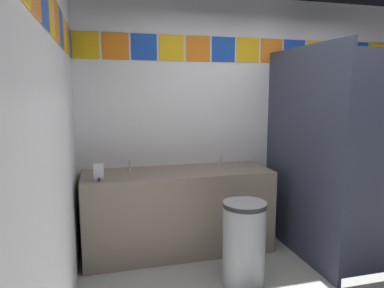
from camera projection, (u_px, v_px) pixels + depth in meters
name	position (u px, v px, depth m)	size (l,w,h in m)	color
wall_back	(245.00, 119.00, 4.07)	(3.75, 0.09, 2.67)	silver
wall_side	(48.00, 148.00, 1.98)	(0.09, 3.29, 2.67)	silver
vanity_counter	(178.00, 210.00, 3.66)	(1.91, 0.62, 0.85)	gray
faucet_left	(130.00, 167.00, 3.55)	(0.04, 0.10, 0.14)	silver
faucet_right	(219.00, 162.00, 3.79)	(0.04, 0.10, 0.14)	silver
soap_dispenser	(99.00, 172.00, 3.21)	(0.09, 0.09, 0.16)	#B7BABF
stall_divider	(331.00, 158.00, 3.30)	(0.92, 1.37, 2.08)	#33384C
toilet	(321.00, 210.00, 4.05)	(0.39, 0.49, 0.74)	white
trash_bin	(244.00, 243.00, 3.05)	(0.37, 0.37, 0.73)	#999EA3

